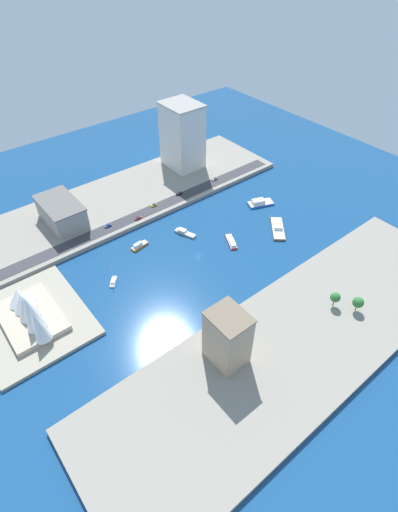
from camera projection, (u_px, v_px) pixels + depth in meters
ground_plane at (198, 255)px, 249.49m from camera, size 440.00×440.00×0.00m
quay_west at (300, 338)px, 200.16m from camera, size 70.00×240.00×3.03m
quay_east at (130, 197)px, 296.79m from camera, size 70.00×240.00×3.03m
peninsula_point at (32, 320)px, 209.45m from camera, size 63.49×53.43×2.00m
road_strip at (149, 211)px, 280.33m from camera, size 10.03×228.00×0.15m
yacht_sleek_gray at (185, 233)px, 264.80m from camera, size 16.18×8.94×3.24m
catamaran_blue at (260, 203)px, 290.66m from camera, size 14.58×20.61×4.38m
tugboat_red at (231, 242)px, 257.62m from camera, size 15.84×10.85×2.89m
water_taxi_orange at (139, 245)px, 254.66m from camera, size 5.62×13.22×3.67m
barge_flat_brown at (278, 227)px, 268.89m from camera, size 23.93×22.37×3.51m
sailboat_small_white at (113, 281)px, 230.93m from camera, size 8.59×7.95×12.93m
hotel_broad_white at (182, 136)px, 312.78m from camera, size 30.73×25.98×51.37m
carpark_squat_concrete at (62, 212)px, 264.94m from camera, size 38.08×22.44×16.47m
apartment_midrise_tan at (227, 338)px, 179.79m from camera, size 18.87×15.96×30.60m
suv_black at (179, 194)px, 295.49m from camera, size 2.06×4.94×1.55m
taxi_yellow_cab at (154, 205)px, 284.28m from camera, size 2.07×4.26×1.50m
pickup_red at (138, 218)px, 272.51m from camera, size 1.87×5.13×1.64m
sedan_silver at (215, 179)px, 311.10m from camera, size 1.91×4.68×1.54m
hatchback_blue at (108, 226)px, 265.98m from camera, size 1.79×4.84×1.64m
traffic_light_waterfront at (188, 195)px, 287.85m from camera, size 0.36×0.36×6.50m
opera_landmark at (28, 311)px, 203.37m from camera, size 43.48×28.20×23.26m
park_tree_cluster at (348, 300)px, 208.86m from camera, size 15.40×12.32×9.20m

